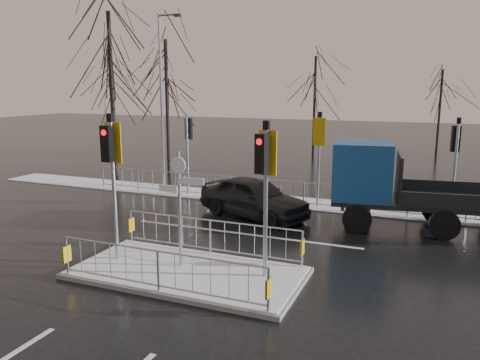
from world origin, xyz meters
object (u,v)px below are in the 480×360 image
at_px(flatbed_truck, 389,183).
at_px(street_lamp_left, 163,94).
at_px(traffic_island, 187,261).
at_px(car_far_lane, 254,197).

distance_m(flatbed_truck, street_lamp_left, 11.61).
xyz_separation_m(traffic_island, car_far_lane, (-0.38, 5.91, 0.37)).
bearing_deg(street_lamp_left, flatbed_truck, -15.45).
bearing_deg(car_far_lane, flatbed_truck, -63.20).
relative_size(car_far_lane, flatbed_truck, 0.67).
distance_m(car_far_lane, flatbed_truck, 4.90).
height_order(car_far_lane, flatbed_truck, flatbed_truck).
height_order(traffic_island, street_lamp_left, street_lamp_left).
bearing_deg(traffic_island, flatbed_truck, 55.79).
bearing_deg(traffic_island, street_lamp_left, 124.07).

